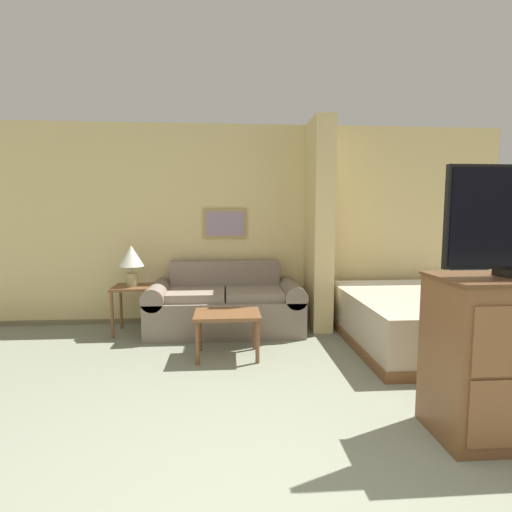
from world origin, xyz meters
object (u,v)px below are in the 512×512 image
coffee_table (227,319)px  bed (429,318)px  couch (225,305)px  backpack (469,279)px  tv_dresser (512,357)px  table_lamp (131,259)px

coffee_table → bed: bed is taller
couch → bed: 2.37m
couch → backpack: 2.74m
couch → bed: couch is taller
tv_dresser → bed: size_ratio=0.52×
table_lamp → backpack: size_ratio=1.15×
bed → coffee_table: bearing=-172.9°
tv_dresser → backpack: size_ratio=2.50×
couch → table_lamp: table_lamp is taller
backpack → tv_dresser: bearing=-113.2°
coffee_table → tv_dresser: tv_dresser is taller
table_lamp → backpack: bearing=-14.4°
tv_dresser → bed: bearing=77.4°
tv_dresser → backpack: (0.66, 1.53, 0.24)m
table_lamp → tv_dresser: (2.98, -2.47, -0.38)m
coffee_table → backpack: (2.50, -0.04, 0.38)m
couch → coffee_table: size_ratio=2.88×
table_lamp → bed: bearing=-10.3°
bed → backpack: backpack is taller
coffee_table → bed: (2.26, 0.28, -0.11)m
table_lamp → tv_dresser: bearing=-39.6°
bed → backpack: 0.63m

